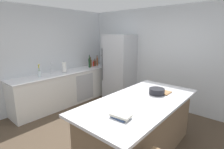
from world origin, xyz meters
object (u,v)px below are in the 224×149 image
cookbook_stack (121,116)px  mixing_bowl (157,91)px  syrup_bottle (95,63)px  kitchen_island (139,126)px  cutting_board (161,92)px  wine_bottle (89,63)px  whiskey_bottle (91,63)px  vinegar_bottle (97,61)px  soda_bottle (101,61)px  sink_faucet (51,68)px  gin_bottle (103,61)px  paper_towel_roll (64,67)px  hot_sauce_bottle (93,64)px  refrigerator (119,67)px  flower_vase (39,73)px

cookbook_stack → mixing_bowl: mixing_bowl is taller
syrup_bottle → mixing_bowl: bearing=-22.4°
kitchen_island → cutting_board: size_ratio=7.22×
wine_bottle → whiskey_bottle: bearing=119.7°
kitchen_island → wine_bottle: wine_bottle is taller
kitchen_island → mixing_bowl: (0.06, 0.43, 0.50)m
vinegar_bottle → soda_bottle: bearing=36.7°
kitchen_island → sink_faucet: sink_faucet is taller
gin_bottle → cookbook_stack: gin_bottle is taller
paper_towel_roll → cookbook_stack: paper_towel_roll is taller
hot_sauce_bottle → mixing_bowl: hot_sauce_bottle is taller
syrup_bottle → cutting_board: bearing=-19.7°
kitchen_island → mixing_bowl: bearing=81.7°
whiskey_bottle → cookbook_stack: whiskey_bottle is taller
cookbook_stack → refrigerator: bearing=129.0°
flower_vase → kitchen_island: bearing=7.0°
vinegar_bottle → refrigerator: bearing=2.7°
kitchen_island → syrup_bottle: (-2.68, 1.56, 0.54)m
paper_towel_roll → vinegar_bottle: (-0.06, 1.29, -0.00)m
kitchen_island → mixing_bowl: size_ratio=8.35×
paper_towel_roll → mixing_bowl: 2.68m
cookbook_stack → flower_vase: bearing=173.1°
mixing_bowl → soda_bottle: bearing=153.5°
wine_bottle → kitchen_island: bearing=-25.8°
mixing_bowl → cookbook_stack: bearing=-86.7°
soda_bottle → whiskey_bottle: 0.39m
kitchen_island → paper_towel_roll: (-2.61, 0.36, 0.58)m
sink_faucet → gin_bottle: (0.09, 1.83, -0.02)m
soda_bottle → cookbook_stack: soda_bottle is taller
sink_faucet → whiskey_bottle: whiskey_bottle is taller
vinegar_bottle → whiskey_bottle: size_ratio=1.09×
flower_vase → mixing_bowl: (2.69, 0.75, -0.06)m
hot_sauce_bottle → kitchen_island: bearing=-28.9°
whiskey_bottle → cutting_board: size_ratio=0.99×
kitchen_island → soda_bottle: bearing=145.9°
paper_towel_roll → soda_bottle: (0.05, 1.37, -0.00)m
hot_sauce_bottle → wine_bottle: size_ratio=0.54×
sink_faucet → cutting_board: (2.76, 0.55, -0.15)m
sink_faucet → cookbook_stack: 2.89m
kitchen_island → refrigerator: (-1.78, 1.70, 0.49)m
kitchen_island → cutting_board: cutting_board is taller
gin_bottle → cookbook_stack: size_ratio=1.30×
refrigerator → soda_bottle: refrigerator is taller
flower_vase → mixing_bowl: bearing=15.7°
refrigerator → syrup_bottle: (-0.90, -0.14, 0.05)m
kitchen_island → flower_vase: size_ratio=7.18×
mixing_bowl → vinegar_bottle: bearing=155.9°
cutting_board → flower_vase: bearing=-161.7°
soda_bottle → vinegar_bottle: bearing=-143.3°
gin_bottle → cutting_board: bearing=-25.5°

